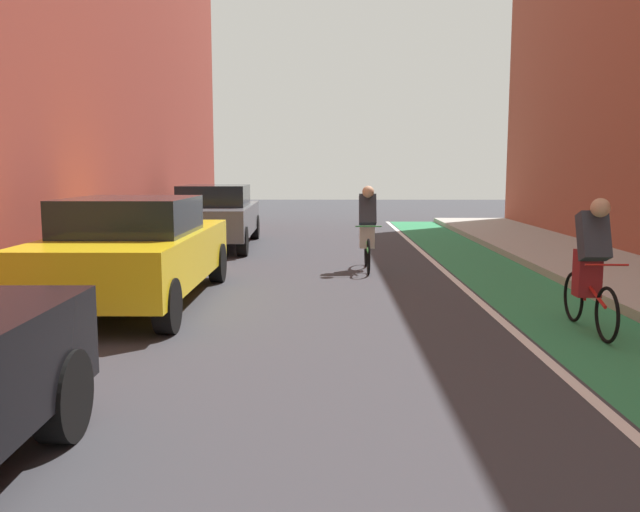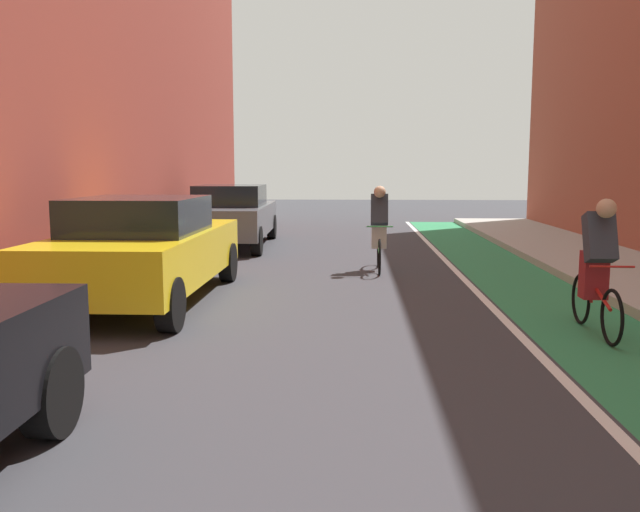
% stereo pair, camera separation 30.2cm
% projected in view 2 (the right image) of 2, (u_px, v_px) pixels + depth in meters
% --- Properties ---
extents(ground_plane, '(70.81, 70.81, 0.00)m').
position_uv_depth(ground_plane, '(331.00, 371.00, 6.36)').
color(ground_plane, '#38383D').
extents(bike_lane_paint, '(1.60, 32.19, 0.00)m').
position_uv_depth(bike_lane_paint, '(584.00, 326.00, 8.19)').
color(bike_lane_paint, '#2D8451').
rests_on(bike_lane_paint, ground).
extents(lane_divider_stripe, '(0.12, 32.19, 0.00)m').
position_uv_depth(lane_divider_stripe, '(510.00, 325.00, 8.23)').
color(lane_divider_stripe, white).
rests_on(lane_divider_stripe, ground).
extents(parked_sedan_yellow_cab, '(1.94, 4.69, 1.53)m').
position_uv_depth(parked_sedan_yellow_cab, '(144.00, 248.00, 9.56)').
color(parked_sedan_yellow_cab, yellow).
rests_on(parked_sedan_yellow_cab, ground).
extents(parked_sedan_gray, '(1.97, 4.80, 1.53)m').
position_uv_depth(parked_sedan_gray, '(232.00, 215.00, 16.46)').
color(parked_sedan_gray, '#595B60').
rests_on(parked_sedan_gray, ground).
extents(cyclist_trailing, '(0.48, 1.69, 1.60)m').
position_uv_depth(cyclist_trailing, '(597.00, 263.00, 7.70)').
color(cyclist_trailing, black).
rests_on(cyclist_trailing, ground).
extents(cyclist_far, '(0.48, 1.72, 1.61)m').
position_uv_depth(cyclist_far, '(379.00, 226.00, 12.50)').
color(cyclist_far, black).
rests_on(cyclist_far, ground).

